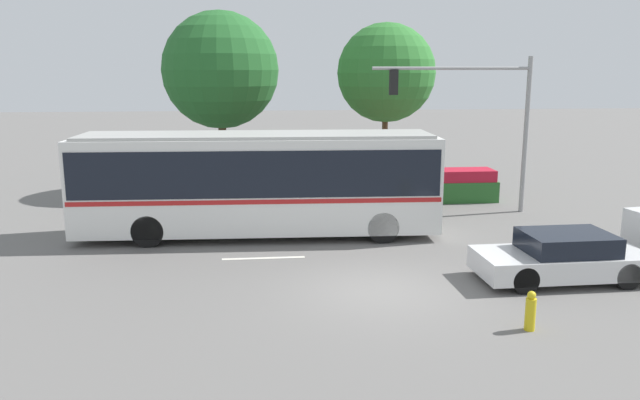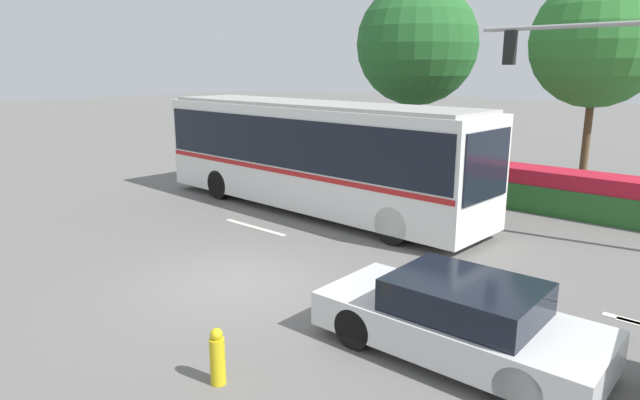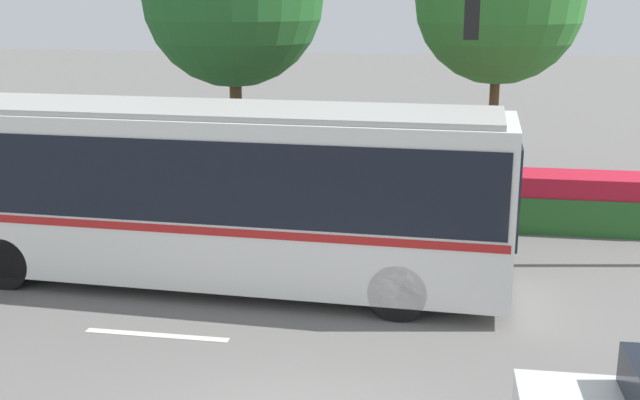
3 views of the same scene
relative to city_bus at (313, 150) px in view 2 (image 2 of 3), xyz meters
The scene contains 8 objects.
ground_plane 6.55m from the city_bus, 62.33° to the right, with size 140.00×140.00×0.00m, color slate.
city_bus is the anchor object (origin of this frame).
sedan_foreground 9.51m from the city_bus, 34.02° to the right, with size 4.43×1.96×1.27m.
flowering_hedge 6.80m from the city_bus, 45.66° to the left, with size 10.33×1.31×1.32m.
street_tree_left 9.13m from the city_bus, 100.57° to the left, with size 5.14×5.14×7.92m.
street_tree_centre 10.19m from the city_bus, 53.34° to the left, with size 4.37×4.37×7.42m.
fire_hydrant 10.09m from the city_bus, 55.74° to the right, with size 0.22×0.22×0.86m.
lane_stripe_near 3.22m from the city_bus, 87.60° to the right, with size 2.40×0.16×0.01m, color silver.
Camera 2 is at (8.47, -7.04, 4.42)m, focal length 30.94 mm.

